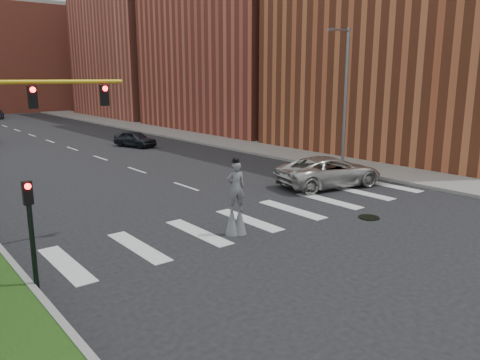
# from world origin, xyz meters

# --- Properties ---
(ground_plane) EXTENTS (160.00, 160.00, 0.00)m
(ground_plane) POSITION_xyz_m (0.00, 0.00, 0.00)
(ground_plane) COLOR black
(ground_plane) RESTS_ON ground
(sidewalk_right) EXTENTS (5.00, 90.00, 0.18)m
(sidewalk_right) POSITION_xyz_m (12.50, 25.00, 0.09)
(sidewalk_right) COLOR slate
(sidewalk_right) RESTS_ON ground
(manhole) EXTENTS (0.90, 0.90, 0.04)m
(manhole) POSITION_xyz_m (3.00, -2.00, 0.02)
(manhole) COLOR black
(manhole) RESTS_ON ground
(building_near) EXTENTS (16.00, 20.00, 22.00)m
(building_near) POSITION_xyz_m (22.00, 8.00, 11.00)
(building_near) COLOR #9B472A
(building_near) RESTS_ON ground
(building_mid) EXTENTS (16.00, 22.00, 24.00)m
(building_mid) POSITION_xyz_m (22.00, 30.00, 12.00)
(building_mid) COLOR #AA4935
(building_mid) RESTS_ON ground
(building_far) EXTENTS (16.00, 22.00, 20.00)m
(building_far) POSITION_xyz_m (22.00, 54.00, 10.00)
(building_far) COLOR #BD5946
(building_far) RESTS_ON ground
(streetlight) EXTENTS (2.05, 0.20, 9.00)m
(streetlight) POSITION_xyz_m (10.90, 6.00, 4.90)
(streetlight) COLOR slate
(streetlight) RESTS_ON ground
(traffic_signal) EXTENTS (5.30, 0.23, 6.20)m
(traffic_signal) POSITION_xyz_m (-9.78, 3.00, 4.15)
(traffic_signal) COLOR black
(traffic_signal) RESTS_ON ground
(secondary_signal) EXTENTS (0.25, 0.21, 3.23)m
(secondary_signal) POSITION_xyz_m (-10.30, -0.50, 1.95)
(secondary_signal) COLOR black
(secondary_signal) RESTS_ON ground
(stilt_performer) EXTENTS (0.83, 0.69, 3.04)m
(stilt_performer) POSITION_xyz_m (-2.82, -0.08, 1.26)
(stilt_performer) COLOR #352515
(stilt_performer) RESTS_ON ground
(suv_crossing) EXTENTS (6.47, 3.96, 1.67)m
(suv_crossing) POSITION_xyz_m (6.29, 3.10, 0.84)
(suv_crossing) COLOR #BAB7B0
(suv_crossing) RESTS_ON ground
(car_near) EXTENTS (2.82, 4.39, 1.39)m
(car_near) POSITION_xyz_m (4.69, 23.69, 0.70)
(car_near) COLOR black
(car_near) RESTS_ON ground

